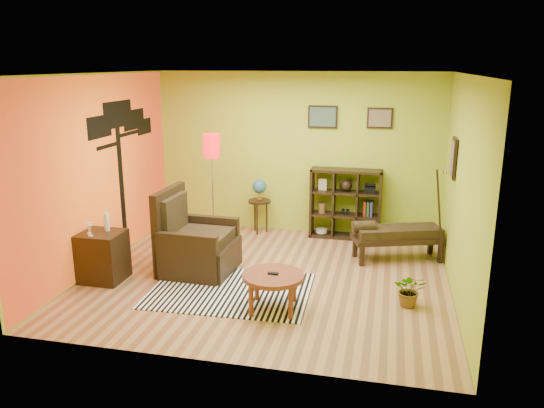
% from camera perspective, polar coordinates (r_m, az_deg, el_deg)
% --- Properties ---
extents(ground, '(5.00, 5.00, 0.00)m').
position_cam_1_polar(ground, '(7.56, -0.55, -7.88)').
color(ground, '#AA7C53').
rests_on(ground, ground).
extents(room_shell, '(5.04, 4.54, 2.82)m').
position_cam_1_polar(room_shell, '(7.10, -1.29, 5.75)').
color(room_shell, '#A3BF32').
rests_on(room_shell, ground).
extents(zebra_rug, '(2.16, 1.60, 0.01)m').
position_cam_1_polar(zebra_rug, '(7.16, -4.53, -9.24)').
color(zebra_rug, white).
rests_on(zebra_rug, ground).
extents(coffee_table, '(0.75, 0.75, 0.48)m').
position_cam_1_polar(coffee_table, '(6.48, 0.13, -8.09)').
color(coffee_table, brown).
rests_on(coffee_table, ground).
extents(armchair, '(1.03, 1.04, 1.21)m').
position_cam_1_polar(armchair, '(7.76, -8.36, -4.55)').
color(armchair, black).
rests_on(armchair, ground).
extents(side_cabinet, '(0.59, 0.53, 1.01)m').
position_cam_1_polar(side_cabinet, '(7.72, -17.78, -5.35)').
color(side_cabinet, black).
rests_on(side_cabinet, ground).
extents(floor_lamp, '(0.28, 0.28, 1.85)m').
position_cam_1_polar(floor_lamp, '(8.53, -6.51, 5.15)').
color(floor_lamp, silver).
rests_on(floor_lamp, ground).
extents(globe_table, '(0.40, 0.40, 0.97)m').
position_cam_1_polar(globe_table, '(9.29, -1.36, 1.23)').
color(globe_table, black).
rests_on(globe_table, ground).
extents(cube_shelf, '(1.20, 0.35, 1.20)m').
position_cam_1_polar(cube_shelf, '(9.14, 7.99, 0.01)').
color(cube_shelf, black).
rests_on(cube_shelf, ground).
extents(bench, '(1.46, 0.91, 0.64)m').
position_cam_1_polar(bench, '(8.29, 13.16, -3.20)').
color(bench, black).
rests_on(bench, ground).
extents(potted_plant, '(0.41, 0.45, 0.34)m').
position_cam_1_polar(potted_plant, '(6.88, 14.60, -9.29)').
color(potted_plant, '#26661E').
rests_on(potted_plant, ground).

